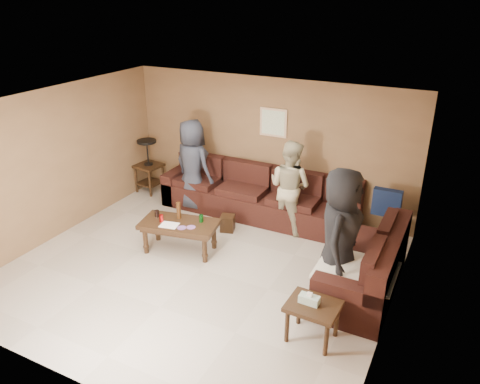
% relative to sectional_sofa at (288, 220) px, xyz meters
% --- Properties ---
extents(room, '(5.60, 5.50, 2.50)m').
position_rel_sectional_sofa_xyz_m(room, '(-0.81, -1.52, 1.34)').
color(room, '#B1A595').
rests_on(room, ground).
extents(sectional_sofa, '(4.65, 2.90, 0.97)m').
position_rel_sectional_sofa_xyz_m(sectional_sofa, '(0.00, 0.00, 0.00)').
color(sectional_sofa, '#331511').
rests_on(sectional_sofa, ground).
extents(coffee_table, '(1.32, 0.84, 0.79)m').
position_rel_sectional_sofa_xyz_m(coffee_table, '(-1.39, -1.18, 0.11)').
color(coffee_table, '#331F11').
rests_on(coffee_table, ground).
extents(end_table_left, '(0.55, 0.55, 1.11)m').
position_rel_sectional_sofa_xyz_m(end_table_left, '(-3.29, 0.56, 0.26)').
color(end_table_left, '#331F11').
rests_on(end_table_left, ground).
extents(side_table_right, '(0.63, 0.52, 0.65)m').
position_rel_sectional_sofa_xyz_m(side_table_right, '(1.18, -2.21, 0.11)').
color(side_table_right, '#331F11').
rests_on(side_table_right, ground).
extents(waste_bin, '(0.29, 0.29, 0.28)m').
position_rel_sectional_sofa_xyz_m(waste_bin, '(-1.03, -0.24, -0.19)').
color(waste_bin, '#331F11').
rests_on(waste_bin, ground).
extents(wall_art, '(0.52, 0.04, 0.52)m').
position_rel_sectional_sofa_xyz_m(wall_art, '(-0.71, 0.96, 1.37)').
color(wall_art, tan).
rests_on(wall_art, ground).
extents(person_left, '(0.96, 0.75, 1.74)m').
position_rel_sectional_sofa_xyz_m(person_left, '(-2.06, 0.32, 0.54)').
color(person_left, '#2B2F3B').
rests_on(person_left, ground).
extents(person_middle, '(0.91, 0.78, 1.63)m').
position_rel_sectional_sofa_xyz_m(person_middle, '(-0.10, 0.31, 0.49)').
color(person_middle, tan).
rests_on(person_middle, ground).
extents(person_right, '(0.66, 0.95, 1.87)m').
position_rel_sectional_sofa_xyz_m(person_right, '(1.19, -1.20, 0.61)').
color(person_right, black).
rests_on(person_right, ground).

